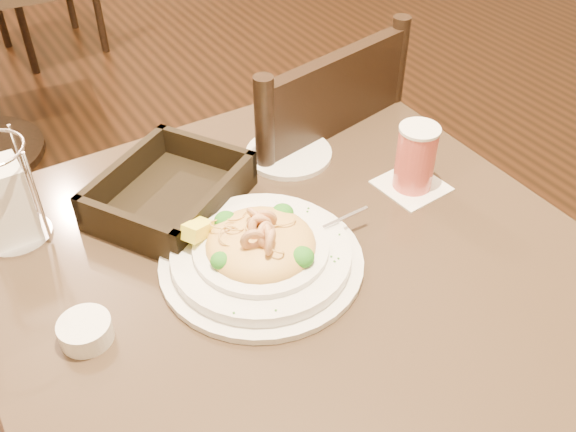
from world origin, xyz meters
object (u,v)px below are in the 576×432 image
dining_chair_near (289,198)px  main_table (294,357)px  pasta_bowl (261,251)px  napkin_caddy (5,200)px  butter_ramekin (86,331)px  bread_basket (171,195)px  drink_glass (416,158)px  side_plate (289,154)px

dining_chair_near → main_table: bearing=48.3°
pasta_bowl → napkin_caddy: napkin_caddy is taller
napkin_caddy → butter_ramekin: size_ratio=2.39×
bread_basket → drink_glass: bearing=-24.1°
drink_glass → side_plate: (-0.14, 0.19, -0.06)m
bread_basket → pasta_bowl: bearing=-73.8°
main_table → side_plate: side_plate is taller
side_plate → bread_basket: bearing=-174.9°
bread_basket → napkin_caddy: 0.26m
dining_chair_near → butter_ramekin: 0.73m
main_table → dining_chair_near: dining_chair_near is taller
pasta_bowl → bread_basket: (-0.06, 0.20, -0.01)m
main_table → bread_basket: size_ratio=2.88×
pasta_bowl → bread_basket: 0.21m
side_plate → butter_ramekin: bearing=-154.0°
drink_glass → side_plate: 0.24m
drink_glass → pasta_bowl: bearing=-174.4°
main_table → pasta_bowl: 0.27m
drink_glass → bread_basket: (-0.38, 0.17, -0.04)m
main_table → dining_chair_near: 0.47m
napkin_caddy → side_plate: napkin_caddy is taller
drink_glass → main_table: bearing=-168.7°
bread_basket → side_plate: bread_basket is taller
napkin_caddy → butter_ramekin: 0.27m
main_table → dining_chair_near: size_ratio=0.97×
drink_glass → butter_ramekin: size_ratio=1.68×
main_table → bread_basket: bearing=114.8°
pasta_bowl → main_table: bearing=-27.5°
main_table → napkin_caddy: napkin_caddy is taller
pasta_bowl → bread_basket: size_ratio=1.11×
pasta_bowl → butter_ramekin: bearing=-179.9°
main_table → side_plate: 0.38m
bread_basket → butter_ramekin: bearing=-136.5°
dining_chair_near → pasta_bowl: size_ratio=2.68×
napkin_caddy → pasta_bowl: bearing=-40.9°
dining_chair_near → bread_basket: bearing=16.3°
bread_basket → napkin_caddy: size_ratio=1.79×
dining_chair_near → drink_glass: (0.04, -0.35, 0.31)m
main_table → pasta_bowl: (-0.05, 0.02, 0.27)m
dining_chair_near → drink_glass: bearing=85.1°
drink_glass → bread_basket: bearing=155.9°
dining_chair_near → side_plate: dining_chair_near is taller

